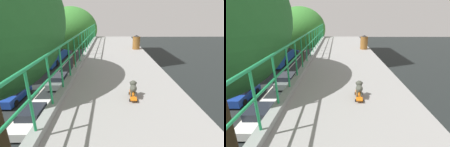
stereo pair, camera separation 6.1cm
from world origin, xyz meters
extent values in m
cube|color=black|center=(1.31, 1.69, 5.68)|extent=(3.15, 0.06, 0.00)
cylinder|color=#1E9152|center=(-0.25, 1.70, 6.34)|extent=(0.04, 0.04, 1.03)
cylinder|color=#1E9152|center=(-0.25, 2.54, 6.34)|extent=(0.04, 0.04, 1.03)
cylinder|color=#1E9152|center=(-0.25, 3.39, 6.34)|extent=(0.04, 0.04, 1.03)
cylinder|color=#1E9152|center=(-0.25, 4.24, 6.34)|extent=(0.04, 0.04, 1.03)
cylinder|color=#1E9152|center=(-0.25, 5.09, 6.34)|extent=(0.04, 0.04, 1.03)
cylinder|color=#1E9152|center=(-0.25, 5.94, 6.34)|extent=(0.04, 0.04, 1.03)
cylinder|color=#1E9152|center=(-0.25, 6.79, 6.34)|extent=(0.04, 0.04, 1.03)
cylinder|color=#1E9152|center=(-0.25, 7.63, 6.34)|extent=(0.04, 0.04, 1.03)
cylinder|color=#1E9152|center=(-0.25, 8.48, 6.34)|extent=(0.04, 0.04, 1.03)
cylinder|color=#1E9152|center=(-0.25, 9.33, 6.34)|extent=(0.04, 0.04, 1.03)
cylinder|color=#1E9152|center=(-0.25, 10.18, 6.34)|extent=(0.04, 0.04, 1.03)
cylinder|color=#1E9152|center=(-0.25, 11.03, 6.34)|extent=(0.04, 0.04, 1.03)
cylinder|color=#1E9152|center=(-0.25, 11.87, 6.34)|extent=(0.04, 0.04, 1.03)
cylinder|color=#1E9152|center=(-0.25, 12.72, 6.34)|extent=(0.04, 0.04, 1.03)
cylinder|color=#1E9152|center=(-0.25, 13.57, 6.34)|extent=(0.04, 0.04, 1.03)
cube|color=silver|center=(-4.65, 9.83, 0.47)|extent=(1.79, 4.41, 0.59)
cube|color=#1E232B|center=(-4.65, 9.68, 1.03)|extent=(1.61, 1.88, 0.54)
cylinder|color=black|center=(-3.79, 11.25, 0.32)|extent=(0.19, 0.64, 0.64)
cylinder|color=black|center=(-5.50, 11.25, 0.32)|extent=(0.19, 0.64, 0.64)
cylinder|color=black|center=(-3.79, 8.41, 0.32)|extent=(0.19, 0.64, 0.64)
cylinder|color=black|center=(-5.50, 8.41, 0.32)|extent=(0.19, 0.64, 0.64)
cube|color=navy|center=(-8.08, 13.34, 0.53)|extent=(1.78, 3.97, 0.68)
cube|color=#1E232B|center=(-8.08, 13.53, 1.13)|extent=(1.63, 2.05, 0.51)
cylinder|color=black|center=(-7.23, 12.18, 0.31)|extent=(0.20, 0.61, 0.61)
cylinder|color=black|center=(-7.23, 14.51, 0.31)|extent=(0.20, 0.61, 0.61)
cylinder|color=black|center=(-8.93, 14.51, 0.31)|extent=(0.20, 0.61, 0.61)
cube|color=slate|center=(-4.71, 16.74, 0.51)|extent=(1.88, 3.84, 0.63)
cube|color=#1E232B|center=(-4.71, 16.63, 1.07)|extent=(1.55, 2.11, 0.49)
cylinder|color=black|center=(-3.81, 17.89, 0.34)|extent=(0.20, 0.67, 0.67)
cylinder|color=black|center=(-5.61, 17.89, 0.34)|extent=(0.20, 0.67, 0.67)
cylinder|color=black|center=(-3.81, 15.58, 0.34)|extent=(0.20, 0.67, 0.67)
cylinder|color=black|center=(-5.61, 15.58, 0.34)|extent=(0.20, 0.67, 0.67)
cube|color=navy|center=(-8.34, 27.36, 1.65)|extent=(2.34, 11.45, 2.74)
cube|color=black|center=(-8.34, 27.36, 2.13)|extent=(2.36, 10.54, 0.70)
cylinder|color=black|center=(-7.22, 31.37, 0.48)|extent=(0.28, 0.96, 0.96)
cylinder|color=black|center=(-9.46, 31.37, 0.48)|extent=(0.28, 0.96, 0.96)
cylinder|color=black|center=(-7.22, 24.21, 0.48)|extent=(0.28, 0.96, 0.96)
cylinder|color=black|center=(-9.46, 24.21, 0.48)|extent=(0.28, 0.96, 0.96)
cylinder|color=#4A3F2D|center=(-2.44, 15.04, 2.55)|extent=(0.37, 0.37, 5.11)
ellipsoid|color=#377F30|center=(-2.44, 15.04, 6.36)|extent=(4.55, 4.55, 3.87)
cube|color=orange|center=(1.51, 3.03, 5.76)|extent=(0.19, 0.56, 0.02)
cylinder|color=black|center=(1.61, 3.20, 5.71)|extent=(0.03, 0.07, 0.06)
cylinder|color=black|center=(1.44, 3.22, 5.71)|extent=(0.03, 0.07, 0.06)
cylinder|color=black|center=(1.58, 2.85, 5.71)|extent=(0.03, 0.07, 0.06)
cylinder|color=black|center=(1.42, 2.86, 5.71)|extent=(0.03, 0.07, 0.06)
cylinder|color=#44463C|center=(1.57, 3.13, 5.83)|extent=(0.04, 0.04, 0.12)
cylinder|color=#44463C|center=(1.47, 3.14, 5.83)|extent=(0.04, 0.04, 0.12)
cylinder|color=#44463C|center=(1.56, 2.93, 5.83)|extent=(0.04, 0.04, 0.12)
cylinder|color=#44463C|center=(1.46, 2.94, 5.83)|extent=(0.04, 0.04, 0.12)
ellipsoid|color=#44463C|center=(1.51, 3.04, 5.94)|extent=(0.19, 0.28, 0.15)
sphere|color=#44463C|center=(1.52, 3.15, 6.01)|extent=(0.15, 0.15, 0.15)
ellipsoid|color=#414C4A|center=(1.53, 3.22, 6.00)|extent=(0.06, 0.07, 0.05)
sphere|color=#44463C|center=(1.58, 3.14, 6.03)|extent=(0.06, 0.06, 0.06)
sphere|color=#44463C|center=(1.46, 3.15, 6.03)|extent=(0.06, 0.06, 0.06)
sphere|color=#44463C|center=(1.50, 2.90, 5.98)|extent=(0.07, 0.07, 0.07)
cylinder|color=brown|center=(2.52, 9.03, 6.04)|extent=(0.42, 0.42, 0.72)
cone|color=black|center=(2.52, 9.03, 6.44)|extent=(0.43, 0.43, 0.10)
camera|label=1|loc=(0.95, -0.50, 7.58)|focal=26.30mm
camera|label=2|loc=(1.01, -0.50, 7.58)|focal=26.30mm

